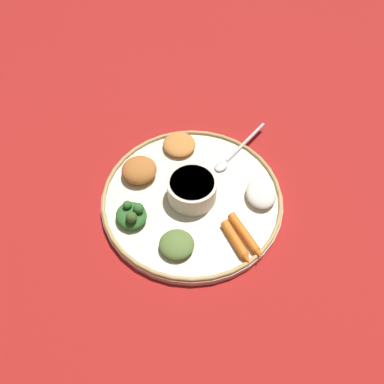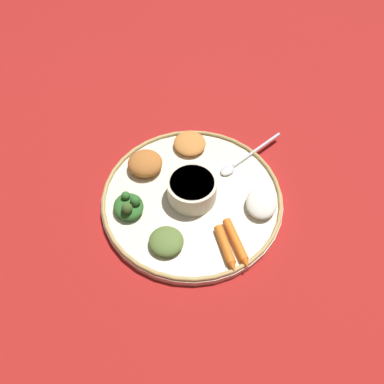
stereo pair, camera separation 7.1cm
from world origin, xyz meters
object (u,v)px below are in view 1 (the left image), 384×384
at_px(carrot_near_spoon, 236,242).
at_px(carrot_outer, 245,235).
at_px(center_bowl, 192,189).
at_px(spoon, 234,154).
at_px(greens_pile, 132,215).

bearing_deg(carrot_near_spoon, carrot_outer, -30.02).
height_order(center_bowl, spoon, center_bowl).
relative_size(spoon, carrot_near_spoon, 2.25).
xyz_separation_m(center_bowl, carrot_near_spoon, (-0.07, -0.11, -0.02)).
bearing_deg(greens_pile, spoon, -28.94).
relative_size(spoon, carrot_outer, 2.01).
xyz_separation_m(center_bowl, carrot_outer, (-0.05, -0.12, -0.02)).
bearing_deg(carrot_near_spoon, center_bowl, 59.51).
bearing_deg(spoon, center_bowl, 162.94).
bearing_deg(center_bowl, spoon, -17.06).
xyz_separation_m(greens_pile, carrot_near_spoon, (0.03, -0.20, -0.01)).
distance_m(spoon, carrot_near_spoon, 0.21).
bearing_deg(spoon, carrot_outer, -155.40).
bearing_deg(carrot_outer, carrot_near_spoon, 149.98).
bearing_deg(carrot_outer, spoon, 24.60).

